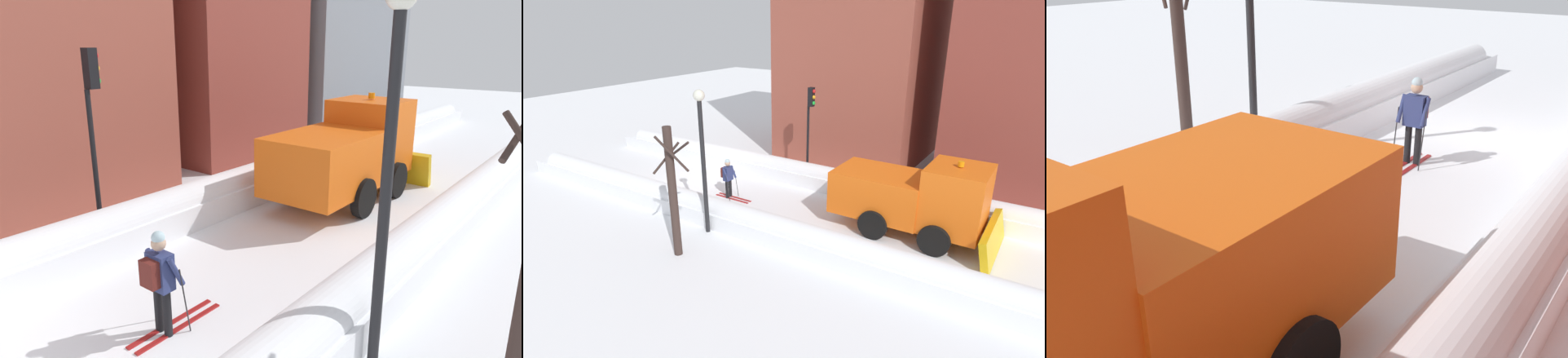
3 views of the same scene
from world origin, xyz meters
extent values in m
cube|color=orange|center=(-0.57, 9.21, 1.40)|extent=(2.30, 3.40, 1.60)
cylinder|color=black|center=(0.58, 9.41, 0.55)|extent=(0.25, 1.10, 1.10)
cylinder|color=black|center=(0.36, 2.52, 0.41)|extent=(0.14, 0.14, 0.82)
cylinder|color=black|center=(0.58, 2.52, 0.41)|extent=(0.14, 0.14, 0.82)
cube|color=navy|center=(0.47, 2.52, 1.13)|extent=(0.42, 0.26, 0.62)
cube|color=#591E19|center=(0.47, 2.31, 1.16)|extent=(0.32, 0.16, 0.44)
sphere|color=tan|center=(0.47, 2.52, 1.60)|extent=(0.24, 0.24, 0.24)
sphere|color=silver|center=(0.47, 2.52, 1.70)|extent=(0.22, 0.22, 0.22)
cylinder|color=navy|center=(0.21, 2.62, 1.16)|extent=(0.09, 0.33, 0.56)
cylinder|color=navy|center=(0.73, 2.62, 1.16)|extent=(0.09, 0.33, 0.56)
cube|color=maroon|center=(0.36, 2.77, 0.01)|extent=(0.09, 1.80, 0.03)
cube|color=maroon|center=(0.58, 2.77, 0.01)|extent=(0.09, 1.80, 0.03)
cylinder|color=#262628|center=(0.17, 2.74, 0.60)|extent=(0.02, 0.19, 1.19)
cylinder|color=#262628|center=(0.77, 2.74, 0.60)|extent=(0.02, 0.19, 1.19)
cylinder|color=black|center=(3.47, 4.00, 2.49)|extent=(0.16, 0.16, 4.97)
cylinder|color=#392A25|center=(5.27, 4.28, 2.24)|extent=(0.28, 0.28, 4.48)
camera|label=1|loc=(5.83, -1.62, 4.58)|focal=31.76mm
camera|label=2|loc=(14.30, 14.53, 7.73)|focal=30.11mm
camera|label=3|loc=(-4.16, 12.62, 4.10)|focal=38.55mm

